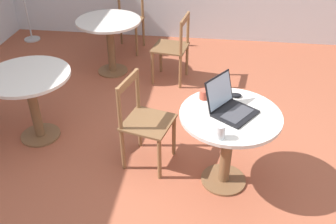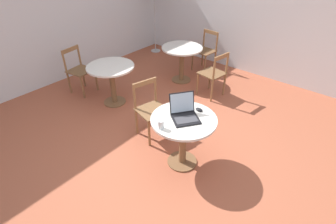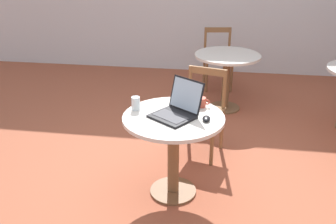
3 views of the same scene
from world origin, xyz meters
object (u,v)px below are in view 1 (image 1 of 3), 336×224
object	(u,v)px
chair_mid_right	(129,20)
drinking_glass	(220,132)
cafe_table_far	(30,89)
mug	(204,94)
laptop	(230,106)
mouse	(236,95)
chair_near_back	(144,122)
cafe_table_near	(229,130)
cafe_table_mid	(109,32)
chair_mid_front	(173,48)

from	to	relation	value
chair_mid_right	drinking_glass	distance (m)	3.26
cafe_table_far	mug	distance (m)	1.67
laptop	mouse	distance (m)	0.24
cafe_table_far	mouse	xyz separation A→B (m)	(-0.15, -1.91, 0.18)
cafe_table_far	mug	xyz separation A→B (m)	(-0.21, -1.65, 0.20)
chair_mid_right	laptop	xyz separation A→B (m)	(-2.62, -1.40, 0.33)
chair_near_back	chair_mid_right	bearing A→B (deg)	15.41
cafe_table_near	laptop	size ratio (longest dim) A/B	1.79
cafe_table_near	drinking_glass	world-z (taller)	drinking_glass
cafe_table_mid	drinking_glass	distance (m)	2.62
chair_near_back	drinking_glass	size ratio (longest dim) A/B	7.85
cafe_table_near	drinking_glass	size ratio (longest dim) A/B	7.41
chair_mid_front	mug	world-z (taller)	chair_mid_front
chair_near_back	mug	bearing A→B (deg)	-88.10
cafe_table_near	cafe_table_far	bearing A→B (deg)	77.55
drinking_glass	cafe_table_mid	bearing A→B (deg)	32.39
chair_near_back	drinking_glass	distance (m)	0.89
mug	drinking_glass	world-z (taller)	drinking_glass
chair_near_back	mug	world-z (taller)	chair_near_back
mouse	mug	size ratio (longest dim) A/B	0.88
cafe_table_near	cafe_table_mid	bearing A→B (deg)	38.13
mouse	mug	distance (m)	0.27
laptop	cafe_table_near	bearing A→B (deg)	-155.48
mouse	drinking_glass	size ratio (longest dim) A/B	0.92
chair_near_back	chair_mid_front	size ratio (longest dim) A/B	1.00
chair_mid_right	chair_mid_front	distance (m)	1.16
cafe_table_far	chair_near_back	distance (m)	1.16
cafe_table_near	mouse	bearing A→B (deg)	-9.33
cafe_table_far	drinking_glass	world-z (taller)	drinking_glass
chair_near_back	laptop	world-z (taller)	laptop
cafe_table_mid	laptop	size ratio (longest dim) A/B	1.79
chair_mid_front	laptop	xyz separation A→B (m)	(-1.74, -0.64, 0.33)
cafe_table_mid	cafe_table_far	xyz separation A→B (m)	(-1.48, 0.38, 0.00)
mouse	mug	xyz separation A→B (m)	(-0.06, 0.26, 0.02)
cafe_table_near	laptop	bearing A→B (deg)	24.52
cafe_table_far	mug	world-z (taller)	mug
cafe_table_far	laptop	size ratio (longest dim) A/B	1.79
chair_mid_front	laptop	bearing A→B (deg)	-159.73
chair_mid_front	mug	distance (m)	1.65
chair_mid_front	mouse	bearing A→B (deg)	-155.22
chair_mid_front	cafe_table_near	bearing A→B (deg)	-159.67
mug	chair_mid_right	bearing A→B (deg)	25.96
mouse	cafe_table_near	bearing A→B (deg)	170.67
chair_mid_right	cafe_table_far	bearing A→B (deg)	168.44
chair_mid_right	mouse	distance (m)	2.81
cafe_table_mid	mouse	bearing A→B (deg)	-136.94
chair_mid_front	mug	xyz separation A→B (m)	(-1.56, -0.43, 0.32)
chair_mid_right	mug	size ratio (longest dim) A/B	7.44
cafe_table_far	chair_mid_right	bearing A→B (deg)	-11.56
chair_near_back	chair_mid_right	size ratio (longest dim) A/B	1.00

